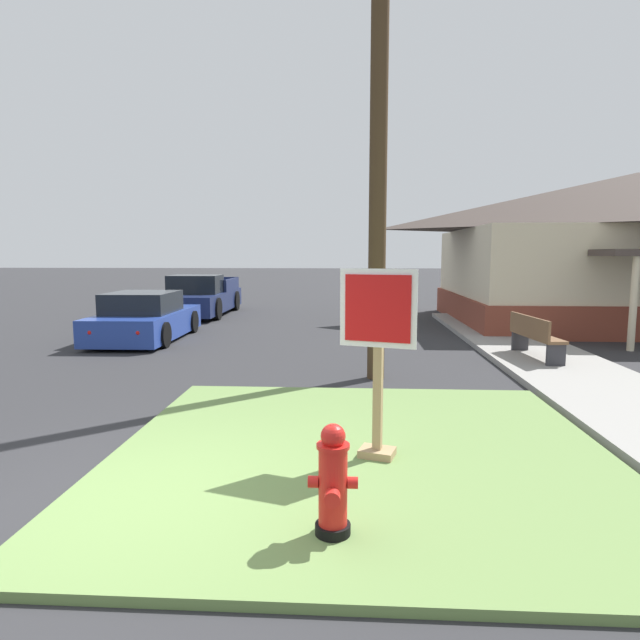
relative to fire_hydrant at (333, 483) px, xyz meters
The scene contains 11 objects.
ground_plane 1.93m from the fire_hydrant, 165.09° to the left, with size 160.00×160.00×0.00m, color #2B2B2D.
grass_corner_patch 1.90m from the fire_hydrant, 82.01° to the left, with size 5.39×5.32×0.08m, color #668447.
sidewalk_strip 7.55m from the fire_hydrant, 56.57° to the left, with size 2.20×17.85×0.12m, color gray.
fire_hydrant is the anchor object (origin of this frame).
stop_sign 1.74m from the fire_hydrant, 75.47° to the left, with size 0.77×0.37×1.99m.
manhole_cover 4.62m from the fire_hydrant, 107.37° to the left, with size 0.70×0.70×0.02m, color black.
parked_sedan_blue 10.88m from the fire_hydrant, 118.50° to the left, with size 2.01×4.10×1.25m.
pickup_truck_navy 16.15m from the fire_hydrant, 109.29° to the left, with size 2.15×5.28×1.48m.
street_bench 8.04m from the fire_hydrant, 61.30° to the left, with size 0.58×1.83×0.85m.
utility_pole 7.45m from the fire_hydrant, 83.96° to the left, with size 1.65×0.31×10.49m.
corner_house 16.45m from the fire_hydrant, 56.36° to the left, with size 11.51×9.10×4.74m.
Camera 1 is at (1.93, -4.33, 2.21)m, focal length 29.84 mm.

